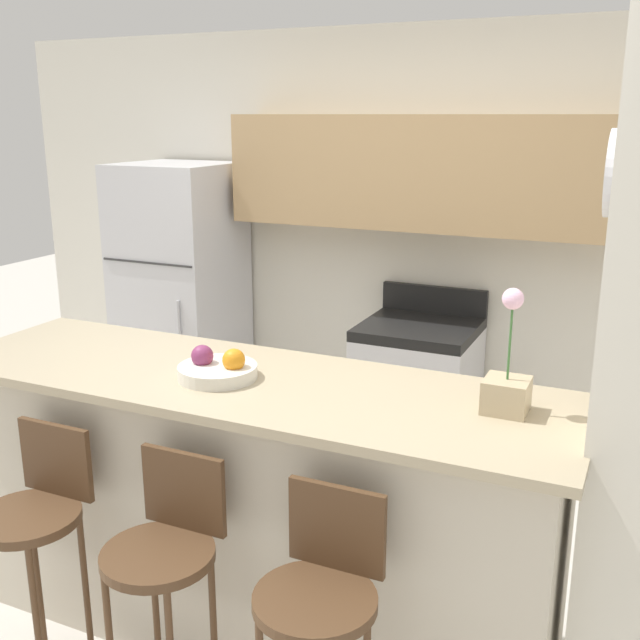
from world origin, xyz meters
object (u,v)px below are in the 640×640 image
stove_range (417,398)px  bar_stool_mid (166,555)px  refrigerator (182,302)px  orchid_vase (507,384)px  bar_stool_left (37,518)px  fruit_bowl (218,369)px  bar_stool_right (320,600)px

stove_range → bar_stool_mid: 2.19m
refrigerator → orchid_vase: bearing=-32.7°
refrigerator → stove_range: 1.64m
refrigerator → stove_range: size_ratio=1.65×
refrigerator → stove_range: bearing=1.3°
refrigerator → bar_stool_mid: refrigerator is taller
bar_stool_left → fruit_bowl: bearing=46.3°
bar_stool_left → fruit_bowl: (0.47, 0.49, 0.48)m
bar_stool_mid → fruit_bowl: 0.70m
refrigerator → stove_range: (1.59, 0.04, -0.42)m
bar_stool_left → fruit_bowl: fruit_bowl is taller
refrigerator → bar_stool_mid: 2.56m
stove_range → bar_stool_left: size_ratio=1.10×
bar_stool_right → orchid_vase: 0.91m
bar_stool_right → fruit_bowl: size_ratio=3.25×
stove_range → bar_stool_right: size_ratio=1.10×
stove_range → bar_stool_mid: (-0.18, -2.17, 0.19)m
bar_stool_mid → bar_stool_right: 0.56m
stove_range → orchid_vase: 1.88m
stove_range → bar_stool_left: (-0.75, -2.17, 0.19)m
stove_range → fruit_bowl: 1.82m
stove_range → bar_stool_right: stove_range is taller
bar_stool_left → bar_stool_mid: size_ratio=1.00×
fruit_bowl → bar_stool_mid: bearing=-79.8°
refrigerator → bar_stool_left: bearing=-68.4°
refrigerator → bar_stool_left: refrigerator is taller
refrigerator → orchid_vase: refrigerator is taller
stove_range → fruit_bowl: fruit_bowl is taller
refrigerator → orchid_vase: (2.36, -1.52, 0.31)m
stove_range → fruit_bowl: bearing=-99.2°
fruit_bowl → stove_range: bearing=80.8°
refrigerator → bar_stool_right: size_ratio=1.82×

